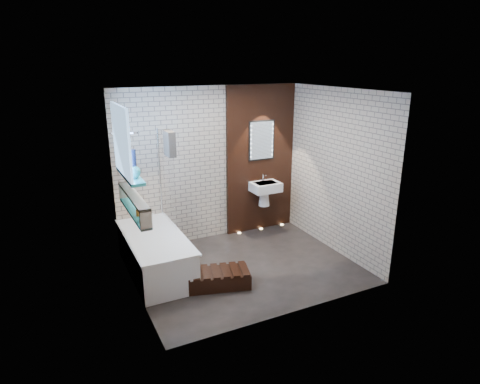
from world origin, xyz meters
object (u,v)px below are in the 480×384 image
walnut_step (215,279)px  bathtub (155,254)px  bath_screen (167,178)px  led_mirror (262,140)px  washbasin (265,190)px

walnut_step → bathtub: bearing=129.8°
bathtub → bath_screen: size_ratio=1.24×
bathtub → bath_screen: 1.14m
bathtub → led_mirror: 2.68m
washbasin → led_mirror: size_ratio=0.83×
led_mirror → walnut_step: (-1.55, -1.53, -1.55)m
bath_screen → walnut_step: bath_screen is taller
bathtub → washbasin: washbasin is taller
walnut_step → bath_screen: bearing=102.8°
led_mirror → walnut_step: led_mirror is taller
washbasin → led_mirror: (0.00, 0.16, 0.86)m
bath_screen → led_mirror: bearing=10.7°
bath_screen → bathtub: bearing=-128.9°
bath_screen → washbasin: 1.89m
bathtub → led_mirror: bearing=19.8°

